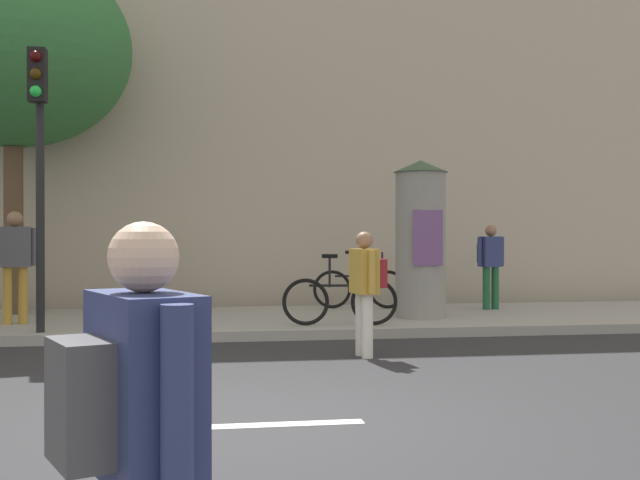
# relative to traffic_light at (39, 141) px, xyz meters

# --- Properties ---
(ground_plane) EXTENTS (80.00, 80.00, 0.00)m
(ground_plane) POSITION_rel_traffic_light_xyz_m (2.63, -5.24, -2.85)
(ground_plane) COLOR #2B2B2D
(sidewalk_curb) EXTENTS (36.00, 4.00, 0.15)m
(sidewalk_curb) POSITION_rel_traffic_light_xyz_m (2.63, 1.76, -2.78)
(sidewalk_curb) COLOR #9E9B93
(sidewalk_curb) RESTS_ON ground_plane
(lane_markings) EXTENTS (25.80, 0.16, 0.01)m
(lane_markings) POSITION_rel_traffic_light_xyz_m (2.63, -5.24, -2.85)
(lane_markings) COLOR silver
(lane_markings) RESTS_ON ground_plane
(building_backdrop) EXTENTS (36.00, 5.00, 9.18)m
(building_backdrop) POSITION_rel_traffic_light_xyz_m (2.63, 6.76, 1.74)
(building_backdrop) COLOR #B7A893
(building_backdrop) RESTS_ON ground_plane
(traffic_light) EXTENTS (0.24, 0.45, 3.99)m
(traffic_light) POSITION_rel_traffic_light_xyz_m (0.00, 0.00, 0.00)
(traffic_light) COLOR black
(traffic_light) RESTS_ON sidewalk_curb
(poster_column) EXTENTS (0.92, 0.92, 2.63)m
(poster_column) POSITION_rel_traffic_light_xyz_m (5.90, 1.22, -1.36)
(poster_column) COLOR gray
(poster_column) RESTS_ON sidewalk_curb
(street_tree) EXTENTS (4.08, 4.08, 6.40)m
(street_tree) POSITION_rel_traffic_light_xyz_m (-0.98, 2.95, 1.95)
(street_tree) COLOR brown
(street_tree) RESTS_ON sidewalk_curb
(pedestrian_in_dark_shirt) EXTENTS (0.49, 0.61, 1.57)m
(pedestrian_in_dark_shirt) POSITION_rel_traffic_light_xyz_m (1.99, -9.13, -1.92)
(pedestrian_in_dark_shirt) COLOR navy
(pedestrian_in_dark_shirt) RESTS_ON ground_plane
(pedestrian_with_backpack) EXTENTS (0.43, 0.67, 1.57)m
(pedestrian_with_backpack) POSITION_rel_traffic_light_xyz_m (4.29, -1.86, -1.91)
(pedestrian_with_backpack) COLOR silver
(pedestrian_with_backpack) RESTS_ON ground_plane
(pedestrian_with_bag) EXTENTS (0.55, 0.44, 1.57)m
(pedestrian_with_bag) POSITION_rel_traffic_light_xyz_m (7.61, 2.46, -1.77)
(pedestrian_with_bag) COLOR #1E5938
(pedestrian_with_bag) RESTS_ON sidewalk_curb
(pedestrian_in_red_top) EXTENTS (0.60, 0.25, 1.62)m
(pedestrian_in_red_top) POSITION_rel_traffic_light_xyz_m (1.43, 2.84, -1.76)
(pedestrian_in_red_top) COLOR #724C84
(pedestrian_in_red_top) RESTS_ON sidewalk_curb
(pedestrian_tallest) EXTENTS (0.61, 0.46, 1.75)m
(pedestrian_tallest) POSITION_rel_traffic_light_xyz_m (-0.60, 1.30, -1.65)
(pedestrian_tallest) COLOR #B78C33
(pedestrian_tallest) RESTS_ON sidewalk_curb
(bicycle_leaning) EXTENTS (1.76, 0.29, 1.09)m
(bicycle_leaning) POSITION_rel_traffic_light_xyz_m (4.36, 0.30, -2.31)
(bicycle_leaning) COLOR black
(bicycle_leaning) RESTS_ON sidewalk_curb
(bicycle_upright) EXTENTS (1.76, 0.33, 1.09)m
(bicycle_upright) POSITION_rel_traffic_light_xyz_m (5.24, 3.00, -2.31)
(bicycle_upright) COLOR black
(bicycle_upright) RESTS_ON sidewalk_curb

